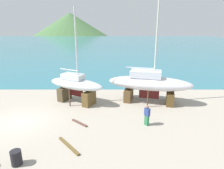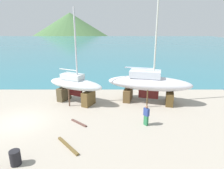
% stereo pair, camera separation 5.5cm
% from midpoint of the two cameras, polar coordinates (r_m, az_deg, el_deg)
% --- Properties ---
extents(ground_plane, '(42.12, 42.12, 0.00)m').
position_cam_midpoint_polar(ground_plane, '(16.45, -27.95, -12.86)').
color(ground_plane, '#ABA090').
extents(sea_water, '(151.60, 116.92, 0.01)m').
position_cam_midpoint_polar(sea_water, '(82.20, -5.41, 11.43)').
color(sea_water, teal).
rests_on(sea_water, ground).
extents(headland_hill, '(115.53, 115.53, 34.60)m').
position_cam_midpoint_polar(headland_hill, '(180.61, -11.82, 14.05)').
color(headland_hill, '#486E3F').
rests_on(headland_hill, ground).
extents(sailboat_mid_port, '(8.76, 4.62, 13.75)m').
position_cam_midpoint_polar(sailboat_mid_port, '(20.24, 10.48, 0.37)').
color(sailboat_mid_port, brown).
rests_on(sailboat_mid_port, ground).
extents(sailboat_large_starboard, '(6.30, 4.48, 9.15)m').
position_cam_midpoint_polar(sailboat_large_starboard, '(20.09, -10.55, -0.23)').
color(sailboat_large_starboard, brown).
rests_on(sailboat_large_starboard, ground).
extents(worker, '(0.46, 0.50, 1.65)m').
position_cam_midpoint_polar(worker, '(15.86, 9.84, -8.63)').
color(worker, '#2A7347').
rests_on(worker, ground).
extents(barrel_tipped_center, '(0.73, 0.73, 0.88)m').
position_cam_midpoint_polar(barrel_tipped_center, '(13.05, -25.95, -18.39)').
color(barrel_tipped_center, black).
rests_on(barrel_tipped_center, ground).
extents(timber_short_cross, '(1.75, 2.01, 0.13)m').
position_cam_midpoint_polar(timber_short_cross, '(13.79, -12.49, -16.78)').
color(timber_short_cross, brown).
rests_on(timber_short_cross, ground).
extents(timber_long_aft, '(1.43, 1.28, 0.10)m').
position_cam_midpoint_polar(timber_long_aft, '(16.42, -9.46, -10.82)').
color(timber_long_aft, brown).
rests_on(timber_long_aft, ground).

